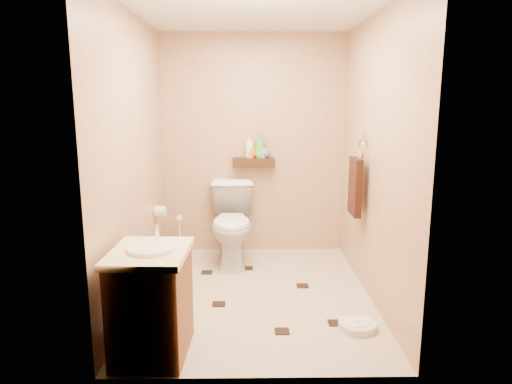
{
  "coord_description": "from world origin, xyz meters",
  "views": [
    {
      "loc": [
        -0.05,
        -3.79,
        1.68
      ],
      "look_at": [
        0.01,
        0.25,
        0.87
      ],
      "focal_mm": 32.0,
      "sensor_mm": 36.0,
      "label": 1
    }
  ],
  "objects": [
    {
      "name": "bottle_c",
      "position": [
        -0.03,
        1.17,
        1.14
      ],
      "size": [
        0.14,
        0.14,
        0.14
      ],
      "primitive_type": "imported",
      "rotation": [
        0.0,
        0.0,
        2.89
      ],
      "color": "#E94E1B",
      "rests_on": "wall_shelf"
    },
    {
      "name": "bottle_f",
      "position": [
        0.13,
        1.17,
        1.14
      ],
      "size": [
        0.14,
        0.14,
        0.13
      ],
      "primitive_type": "imported",
      "rotation": [
        0.0,
        0.0,
        0.43
      ],
      "color": "#4754B2",
      "rests_on": "wall_shelf"
    },
    {
      "name": "toilet_brush",
      "position": [
        -0.82,
        1.07,
        0.16
      ],
      "size": [
        0.1,
        0.1,
        0.45
      ],
      "color": "#175F5B",
      "rests_on": "ground"
    },
    {
      "name": "towel_ring",
      "position": [
        0.91,
        0.25,
        0.95
      ],
      "size": [
        0.12,
        0.3,
        0.76
      ],
      "color": "silver",
      "rests_on": "wall_right"
    },
    {
      "name": "vanity",
      "position": [
        -0.7,
        -0.95,
        0.38
      ],
      "size": [
        0.52,
        0.62,
        0.85
      ],
      "rotation": [
        0.0,
        0.0,
        -0.04
      ],
      "color": "brown",
      "rests_on": "ground"
    },
    {
      "name": "ceiling",
      "position": [
        0.0,
        0.0,
        2.4
      ],
      "size": [
        2.0,
        2.5,
        0.02
      ],
      "primitive_type": "cube",
      "color": "silver",
      "rests_on": "wall_back"
    },
    {
      "name": "bottle_d",
      "position": [
        0.07,
        1.17,
        1.21
      ],
      "size": [
        0.13,
        0.13,
        0.28
      ],
      "primitive_type": "imported",
      "rotation": [
        0.0,
        0.0,
        1.3
      ],
      "color": "green",
      "rests_on": "wall_shelf"
    },
    {
      "name": "toilet",
      "position": [
        -0.23,
        0.83,
        0.42
      ],
      "size": [
        0.5,
        0.84,
        0.84
      ],
      "primitive_type": "imported",
      "rotation": [
        0.0,
        0.0,
        0.04
      ],
      "color": "white",
      "rests_on": "ground"
    },
    {
      "name": "bathroom_scale",
      "position": [
        0.76,
        -0.64,
        0.03
      ],
      "size": [
        0.31,
        0.31,
        0.06
      ],
      "rotation": [
        0.0,
        0.0,
        -0.12
      ],
      "color": "silver",
      "rests_on": "ground"
    },
    {
      "name": "ground",
      "position": [
        0.0,
        0.0,
        0.0
      ],
      "size": [
        2.5,
        2.5,
        0.0
      ],
      "primitive_type": "plane",
      "color": "tan",
      "rests_on": "ground"
    },
    {
      "name": "floor_accents",
      "position": [
        0.07,
        -0.02,
        0.0
      ],
      "size": [
        1.2,
        1.42,
        0.01
      ],
      "color": "black",
      "rests_on": "ground"
    },
    {
      "name": "wall_shelf",
      "position": [
        0.0,
        1.17,
        1.02
      ],
      "size": [
        0.46,
        0.14,
        0.1
      ],
      "primitive_type": "cube",
      "color": "#3D2210",
      "rests_on": "wall_back"
    },
    {
      "name": "toilet_paper",
      "position": [
        -0.94,
        0.65,
        0.6
      ],
      "size": [
        0.12,
        0.11,
        0.12
      ],
      "color": "silver",
      "rests_on": "wall_left"
    },
    {
      "name": "bottle_e",
      "position": [
        0.11,
        1.17,
        1.15
      ],
      "size": [
        0.1,
        0.1,
        0.16
      ],
      "primitive_type": "imported",
      "rotation": [
        0.0,
        0.0,
        0.5
      ],
      "color": "#F18350",
      "rests_on": "wall_shelf"
    },
    {
      "name": "bottle_b",
      "position": [
        -0.03,
        1.17,
        1.16
      ],
      "size": [
        0.12,
        0.12,
        0.18
      ],
      "primitive_type": "imported",
      "rotation": [
        0.0,
        0.0,
        0.96
      ],
      "color": "orange",
      "rests_on": "wall_shelf"
    },
    {
      "name": "wall_right",
      "position": [
        1.0,
        0.0,
        1.2
      ],
      "size": [
        0.04,
        2.5,
        2.4
      ],
      "primitive_type": "cube",
      "color": "tan",
      "rests_on": "ground"
    },
    {
      "name": "wall_back",
      "position": [
        0.0,
        1.25,
        1.2
      ],
      "size": [
        2.0,
        0.04,
        2.4
      ],
      "primitive_type": "cube",
      "color": "tan",
      "rests_on": "ground"
    },
    {
      "name": "bottle_a",
      "position": [
        -0.04,
        1.17,
        1.2
      ],
      "size": [
        0.12,
        0.12,
        0.25
      ],
      "primitive_type": "imported",
      "rotation": [
        0.0,
        0.0,
        2.83
      ],
      "color": "silver",
      "rests_on": "wall_shelf"
    },
    {
      "name": "wall_front",
      "position": [
        0.0,
        -1.25,
        1.2
      ],
      "size": [
        2.0,
        0.04,
        2.4
      ],
      "primitive_type": "cube",
      "color": "tan",
      "rests_on": "ground"
    },
    {
      "name": "wall_left",
      "position": [
        -1.0,
        0.0,
        1.2
      ],
      "size": [
        0.04,
        2.5,
        2.4
      ],
      "primitive_type": "cube",
      "color": "tan",
      "rests_on": "ground"
    }
  ]
}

